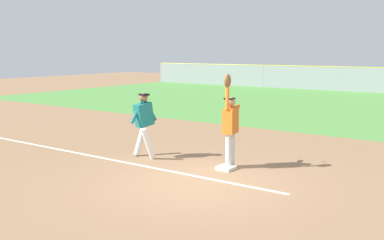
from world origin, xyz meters
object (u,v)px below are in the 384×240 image
at_px(baseball, 227,77).
at_px(parked_car_white, 345,79).
at_px(fielder, 230,122).
at_px(runner, 144,120).
at_px(first_base, 226,168).

relative_size(baseball, parked_car_white, 0.02).
bearing_deg(fielder, parked_car_white, -88.11).
distance_m(runner, parked_car_white, 25.88).
xyz_separation_m(fielder, parked_car_white, (-4.78, 25.37, -0.45)).
height_order(fielder, baseball, fielder).
distance_m(first_base, runner, 2.60).
relative_size(first_base, parked_car_white, 0.08).
bearing_deg(runner, fielder, 21.20).
xyz_separation_m(first_base, parked_car_white, (-4.80, 25.57, 0.63)).
xyz_separation_m(fielder, baseball, (-0.15, 0.07, 1.06)).
bearing_deg(baseball, parked_car_white, 100.37).
distance_m(baseball, parked_car_white, 25.77).
distance_m(fielder, parked_car_white, 25.83).
relative_size(runner, baseball, 23.24).
height_order(first_base, baseball, baseball).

